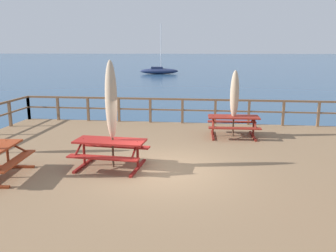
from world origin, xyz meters
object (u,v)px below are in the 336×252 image
at_px(sailboat_distant, 159,71).
at_px(picnic_table_back_right, 110,147).
at_px(patio_umbrella_tall_mid_right, 235,95).
at_px(patio_umbrella_short_back, 111,100).
at_px(picnic_table_mid_centre, 233,122).

bearing_deg(sailboat_distant, picnic_table_back_right, -83.17).
relative_size(patio_umbrella_tall_mid_right, patio_umbrella_short_back, 0.84).
height_order(picnic_table_back_right, sailboat_distant, sailboat_distant).
xyz_separation_m(patio_umbrella_tall_mid_right, sailboat_distant, (-9.01, 41.77, -1.67)).
relative_size(picnic_table_mid_centre, patio_umbrella_short_back, 0.65).
relative_size(picnic_table_back_right, patio_umbrella_tall_mid_right, 0.82).
bearing_deg(patio_umbrella_short_back, picnic_table_mid_centre, 48.16).
height_order(picnic_table_mid_centre, picnic_table_back_right, same).
distance_m(picnic_table_mid_centre, patio_umbrella_tall_mid_right, 0.99).
bearing_deg(sailboat_distant, patio_umbrella_tall_mid_right, -77.83).
xyz_separation_m(picnic_table_mid_centre, patio_umbrella_tall_mid_right, (0.01, 0.04, 0.99)).
height_order(picnic_table_mid_centre, patio_umbrella_short_back, patio_umbrella_short_back).
height_order(picnic_table_back_right, patio_umbrella_tall_mid_right, patio_umbrella_tall_mid_right).
xyz_separation_m(patio_umbrella_tall_mid_right, patio_umbrella_short_back, (-3.47, -3.91, 0.29)).
bearing_deg(picnic_table_mid_centre, picnic_table_back_right, -132.21).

